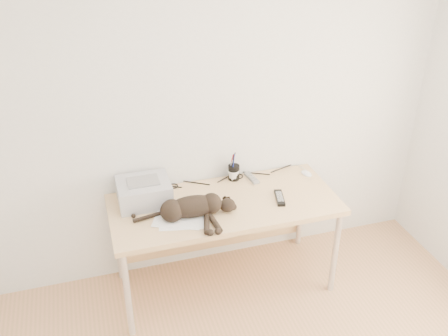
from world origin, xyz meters
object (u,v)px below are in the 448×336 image
object	(u,v)px
mouse	(307,172)
mug	(233,175)
desk	(221,212)
cat	(190,208)
pen_cup	(234,172)
printer	(144,192)

from	to	relation	value
mouse	mug	bearing A→B (deg)	158.38
desk	cat	distance (m)	0.39
desk	pen_cup	xyz separation A→B (m)	(0.16, 0.20, 0.19)
cat	pen_cup	world-z (taller)	pen_cup
desk	printer	bearing A→B (deg)	171.09
pen_cup	mouse	bearing A→B (deg)	-9.20
pen_cup	mouse	size ratio (longest dim) A/B	2.07
printer	pen_cup	xyz separation A→B (m)	(0.69, 0.12, -0.02)
cat	pen_cup	distance (m)	0.58
mouse	desk	bearing A→B (deg)	175.42
cat	mug	size ratio (longest dim) A/B	7.61
pen_cup	printer	bearing A→B (deg)	-170.20
pen_cup	cat	bearing A→B (deg)	-137.45
cat	desk	bearing A→B (deg)	38.09
printer	mouse	bearing A→B (deg)	1.34
printer	mouse	distance (m)	1.26
printer	mug	world-z (taller)	printer
printer	mouse	xyz separation A→B (m)	(1.25, 0.03, -0.07)
desk	pen_cup	bearing A→B (deg)	51.76
mug	mouse	world-z (taller)	mug
cat	pen_cup	bearing A→B (deg)	45.35
desk	printer	world-z (taller)	printer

